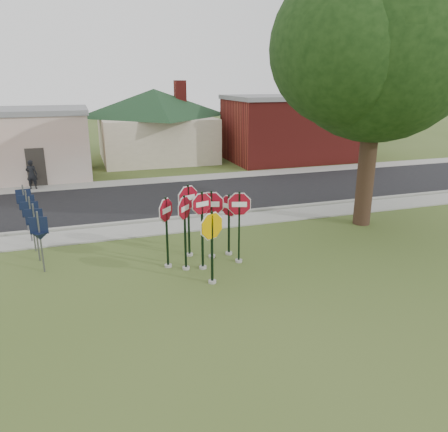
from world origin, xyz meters
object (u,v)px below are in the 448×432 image
object	(u,v)px
stop_sign_center	(202,221)
oak_tree	(379,41)
stop_sign_left	(185,223)
pedestrian	(32,174)
stop_sign_yellow	(212,238)

from	to	relation	value
stop_sign_center	oak_tree	bearing A→B (deg)	17.08
stop_sign_left	oak_tree	distance (m)	10.18
stop_sign_left	pedestrian	size ratio (longest dim) A/B	1.59
stop_sign_left	pedestrian	xyz separation A→B (m)	(-5.54, 13.02, -0.71)
stop_sign_center	pedestrian	distance (m)	14.50
oak_tree	stop_sign_yellow	bearing A→B (deg)	-155.76
stop_sign_yellow	stop_sign_left	bearing A→B (deg)	112.89
stop_sign_yellow	pedestrian	bearing A→B (deg)	113.04
stop_sign_yellow	pedestrian	size ratio (longest dim) A/B	1.47
stop_sign_center	stop_sign_left	world-z (taller)	stop_sign_center
stop_sign_left	stop_sign_yellow	bearing A→B (deg)	-67.11
oak_tree	pedestrian	world-z (taller)	oak_tree
oak_tree	stop_sign_left	bearing A→B (deg)	-164.74
stop_sign_left	stop_sign_center	bearing A→B (deg)	-12.73
stop_sign_center	stop_sign_yellow	xyz separation A→B (m)	(-0.01, -1.10, -0.18)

